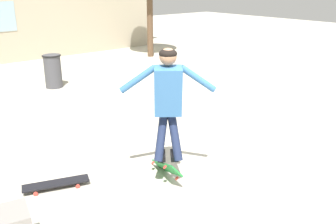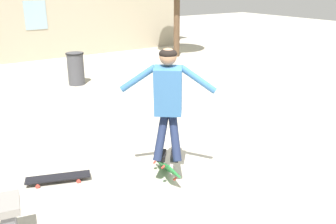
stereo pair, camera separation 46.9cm
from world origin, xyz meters
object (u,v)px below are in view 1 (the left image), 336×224
Objects in this scene: trash_bin at (53,70)px; skater at (168,96)px; skateboard_resting at (56,183)px; skateboard_flipping at (166,168)px.

skater reaches higher than trash_bin.
skater is 1.82m from skateboard_resting.
skateboard_flipping is (-0.77, -5.28, -0.27)m from trash_bin.
trash_bin is at bearing 10.05° from skateboard_flipping.
skater reaches higher than skateboard_resting.
trash_bin is 0.56× the size of skater.
skateboard_resting is at bearing 96.70° from skater.
skater reaches higher than skateboard_flipping.
skateboard_resting is (-2.01, -4.56, -0.36)m from trash_bin.
skateboard_resting is (-1.24, 0.71, -0.09)m from skateboard_flipping.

